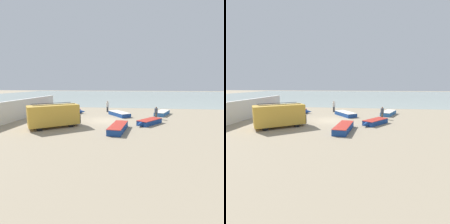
{
  "view_description": "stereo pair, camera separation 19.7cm",
  "coord_description": "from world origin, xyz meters",
  "views": [
    {
      "loc": [
        3.57,
        -20.87,
        4.46
      ],
      "look_at": [
        0.8,
        0.67,
        1.0
      ],
      "focal_mm": 28.0,
      "sensor_mm": 36.0,
      "label": 1
    },
    {
      "loc": [
        3.77,
        -20.84,
        4.46
      ],
      "look_at": [
        0.8,
        0.67,
        1.0
      ],
      "focal_mm": 28.0,
      "sensor_mm": 36.0,
      "label": 2
    }
  ],
  "objects": [
    {
      "name": "fishing_rowboat_2",
      "position": [
        7.72,
        5.35,
        0.28
      ],
      "size": [
        2.77,
        4.67,
        0.57
      ],
      "rotation": [
        0.0,
        0.0,
        1.16
      ],
      "color": "#2D66AD",
      "rests_on": "ground_plane"
    },
    {
      "name": "ground_plane",
      "position": [
        0.0,
        0.0,
        0.0
      ],
      "size": [
        200.0,
        200.0,
        0.0
      ],
      "primitive_type": "plane",
      "color": "gray"
    },
    {
      "name": "fisherman_2",
      "position": [
        -0.74,
        6.91,
        1.06
      ],
      "size": [
        0.47,
        0.47,
        1.77
      ],
      "rotation": [
        0.0,
        0.0,
        2.36
      ],
      "color": "#38383D",
      "rests_on": "ground_plane"
    },
    {
      "name": "fishing_rowboat_3",
      "position": [
        -6.77,
        4.87,
        0.33
      ],
      "size": [
        5.39,
        1.36,
        0.65
      ],
      "rotation": [
        0.0,
        0.0,
        6.26
      ],
      "color": "#234CA3",
      "rests_on": "ground_plane"
    },
    {
      "name": "fisherman_1",
      "position": [
        6.38,
        1.92,
        0.96
      ],
      "size": [
        0.42,
        0.42,
        1.6
      ],
      "rotation": [
        0.0,
        0.0,
        4.98
      ],
      "color": "#5B564C",
      "rests_on": "ground_plane"
    },
    {
      "name": "harbor_wall",
      "position": [
        -11.05,
        1.0,
        1.25
      ],
      "size": [
        0.5,
        15.17,
        2.5
      ],
      "primitive_type": "cube",
      "color": "silver",
      "rests_on": "ground_plane"
    },
    {
      "name": "parked_van",
      "position": [
        -4.68,
        -3.94,
        1.29
      ],
      "size": [
        5.2,
        4.53,
        2.49
      ],
      "rotation": [
        0.0,
        0.0,
        0.64
      ],
      "color": "gold",
      "rests_on": "ground_plane"
    },
    {
      "name": "fisherman_0",
      "position": [
        -5.37,
        1.67,
        1.08
      ],
      "size": [
        0.48,
        0.48,
        1.81
      ],
      "rotation": [
        0.0,
        0.0,
        1.24
      ],
      "color": "navy",
      "rests_on": "ground_plane"
    },
    {
      "name": "fishing_rowboat_4",
      "position": [
        2.09,
        -4.32,
        0.31
      ],
      "size": [
        1.74,
        5.03,
        0.61
      ],
      "rotation": [
        0.0,
        0.0,
        1.46
      ],
      "color": "navy",
      "rests_on": "ground_plane"
    },
    {
      "name": "fishing_rowboat_0",
      "position": [
        1.37,
        3.75,
        0.28
      ],
      "size": [
        3.6,
        4.4,
        0.57
      ],
      "rotation": [
        0.0,
        0.0,
        2.21
      ],
      "color": "navy",
      "rests_on": "ground_plane"
    },
    {
      "name": "sea_water",
      "position": [
        0.0,
        52.0,
        0.0
      ],
      "size": [
        120.0,
        80.0,
        0.01
      ],
      "primitive_type": "cube",
      "color": "#99A89E",
      "rests_on": "ground_plane"
    },
    {
      "name": "fishing_rowboat_1",
      "position": [
        5.24,
        -1.33,
        0.28
      ],
      "size": [
        3.14,
        3.69,
        0.57
      ],
      "rotation": [
        0.0,
        0.0,
        4.05
      ],
      "color": "navy",
      "rests_on": "ground_plane"
    }
  ]
}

